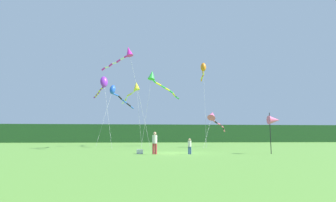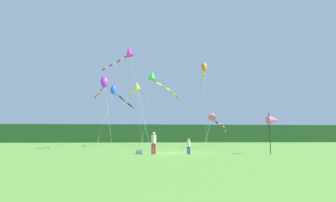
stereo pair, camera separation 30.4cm
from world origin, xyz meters
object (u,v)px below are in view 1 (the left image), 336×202
(person_adult, at_px, (155,142))
(kite_orange, at_px, (203,68))
(person_child, at_px, (190,145))
(kite_yellow, at_px, (134,89))
(kite_purple, at_px, (103,84))
(kite_blue, at_px, (115,92))
(kite_green, at_px, (155,79))
(kite_magenta, at_px, (126,54))
(kite_rainbow, at_px, (214,117))
(banner_flag_pole, at_px, (274,120))
(cooler_box, at_px, (140,152))

(person_adult, bearing_deg, kite_orange, 65.64)
(person_child, xyz_separation_m, kite_yellow, (-4.79, 18.00, 7.44))
(kite_purple, height_order, kite_blue, kite_blue)
(person_adult, xyz_separation_m, kite_orange, (7.74, 17.10, 10.19))
(kite_green, distance_m, kite_orange, 8.02)
(person_child, relative_size, kite_magenta, 0.11)
(kite_green, distance_m, kite_blue, 7.12)
(kite_purple, xyz_separation_m, kite_orange, (13.41, 5.37, 3.50))
(kite_blue, xyz_separation_m, kite_yellow, (2.73, -0.62, 0.48))
(kite_yellow, bearing_deg, kite_rainbow, -18.71)
(person_adult, height_order, banner_flag_pole, banner_flag_pole)
(kite_magenta, bearing_deg, kite_yellow, 85.41)
(kite_green, relative_size, kite_yellow, 1.09)
(banner_flag_pole, xyz_separation_m, kite_magenta, (-12.24, 8.84, 7.68))
(banner_flag_pole, bearing_deg, cooler_box, 173.79)
(banner_flag_pole, bearing_deg, kite_purple, 140.68)
(kite_magenta, relative_size, kite_blue, 1.15)
(kite_rainbow, relative_size, kite_magenta, 0.84)
(cooler_box, height_order, kite_blue, kite_blue)
(banner_flag_pole, xyz_separation_m, kite_green, (-8.68, 14.61, 6.23))
(cooler_box, relative_size, kite_yellow, 0.06)
(kite_rainbow, bearing_deg, kite_orange, 101.89)
(person_adult, distance_m, kite_blue, 20.11)
(person_child, xyz_separation_m, cooler_box, (-3.81, 0.84, -0.50))
(banner_flag_pole, distance_m, kite_rainbow, 14.85)
(kite_yellow, bearing_deg, person_child, -75.10)
(cooler_box, bearing_deg, banner_flag_pole, -6.21)
(kite_rainbow, xyz_separation_m, kite_orange, (-0.61, 2.92, 7.27))
(kite_rainbow, relative_size, kite_green, 0.95)
(kite_purple, xyz_separation_m, kite_yellow, (3.55, 5.99, 0.46))
(kite_blue, bearing_deg, kite_rainbow, -17.50)
(banner_flag_pole, bearing_deg, kite_rainbow, 93.92)
(kite_rainbow, relative_size, kite_orange, 0.78)
(banner_flag_pole, height_order, kite_yellow, kite_yellow)
(person_adult, xyz_separation_m, banner_flag_pole, (9.37, -0.58, 1.66))
(cooler_box, bearing_deg, kite_yellow, 93.27)
(banner_flag_pole, height_order, kite_rainbow, kite_rainbow)
(person_adult, height_order, kite_yellow, kite_yellow)
(banner_flag_pole, relative_size, kite_green, 0.33)
(cooler_box, height_order, kite_green, kite_green)
(kite_rainbow, bearing_deg, person_child, -111.46)
(person_child, bearing_deg, person_adult, 174.19)
(banner_flag_pole, height_order, kite_green, kite_green)
(kite_green, bearing_deg, kite_blue, 142.10)
(person_child, bearing_deg, kite_rainbow, 68.54)
(person_child, xyz_separation_m, kite_green, (-1.98, 14.31, 8.17))
(person_adult, distance_m, kite_orange, 21.36)
(kite_yellow, bearing_deg, person_adult, -83.20)
(cooler_box, bearing_deg, kite_magenta, 102.75)
(kite_magenta, distance_m, kite_yellow, 9.74)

